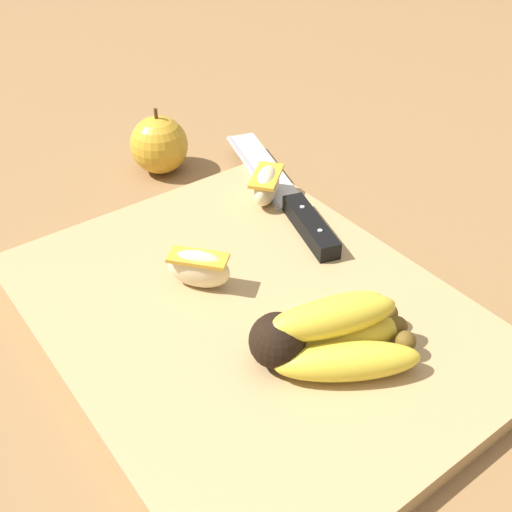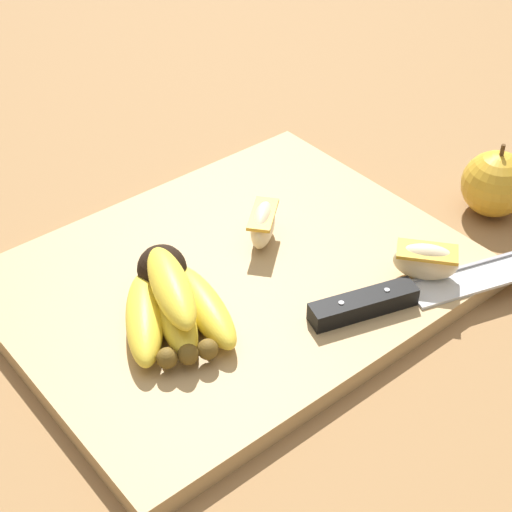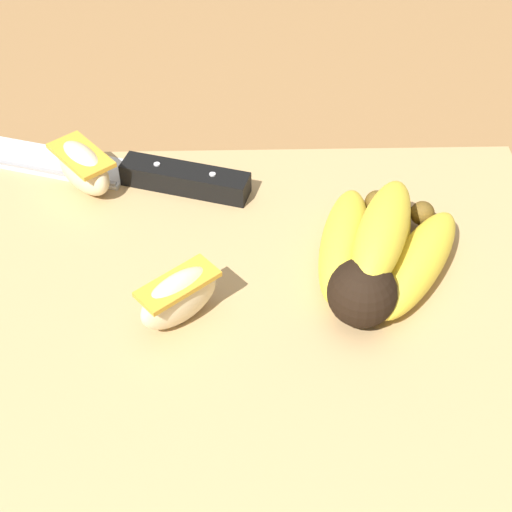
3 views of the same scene
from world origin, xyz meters
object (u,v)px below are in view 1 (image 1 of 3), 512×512
Objects in this scene: chefs_knife at (292,204)px; whole_apple at (159,145)px; banana_bunch at (327,334)px; apple_wedge_middle at (266,185)px; apple_wedge_near at (199,268)px.

whole_apple reaches higher than chefs_knife.
whole_apple is at bearing -164.06° from chefs_knife.
chefs_knife is at bearing 15.94° from whole_apple.
banana_bunch is 2.17× the size of apple_wedge_middle.
banana_bunch is at bearing -32.19° from chefs_knife.
apple_wedge_middle is at bearing 15.07° from whole_apple.
whole_apple is (-0.19, -0.05, 0.01)m from chefs_knife.
apple_wedge_middle is 0.16m from whole_apple.
chefs_knife is at bearing 20.32° from apple_wedge_middle.
whole_apple is (-0.16, -0.04, -0.00)m from apple_wedge_middle.
banana_bunch is 0.24m from apple_wedge_middle.
apple_wedge_middle is (-0.03, -0.01, 0.01)m from chefs_knife.
apple_wedge_near is at bearing -60.02° from apple_wedge_middle.
apple_wedge_middle reaches higher than chefs_knife.
chefs_knife is 4.37× the size of apple_wedge_middle.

